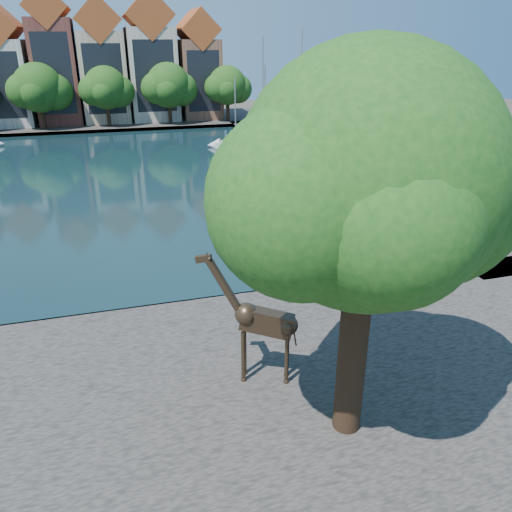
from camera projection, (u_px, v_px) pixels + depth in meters
The scene contains 20 objects.
ground at pixel (87, 324), 20.88m from camera, with size 160.00×160.00×0.00m, color #38332B.
water_basin at pixel (93, 180), 42.00m from camera, with size 38.00×50.00×0.08m, color black.
near_quay at pixel (82, 436), 14.62m from camera, with size 50.00×14.00×0.50m, color #49443F.
far_quay at pixel (95, 123), 70.10m from camera, with size 60.00×16.00×0.50m, color #49443F.
right_quay at pixel (361, 160), 48.34m from camera, with size 14.00×52.00×0.50m, color #49443F.
plane_tree at pixel (372, 188), 11.85m from camera, with size 8.32×6.40×10.62m.
townhouse_west_inner at pixel (3, 70), 64.57m from camera, with size 6.43×9.18×15.15m.
townhouse_center at pixel (55, 61), 65.84m from camera, with size 5.44×9.18×16.93m.
townhouse_east_inner at pixel (103, 66), 67.63m from camera, with size 5.94×9.18×15.79m.
townhouse_east_mid at pixel (151, 62), 69.15m from camera, with size 6.43×9.18×16.65m.
townhouse_east_end at pixel (198, 69), 71.22m from camera, with size 5.44×9.18×14.43m.
far_tree_mid_west at pixel (39, 89), 61.74m from camera, with size 7.80×6.00×8.00m.
far_tree_mid_east at pixel (106, 89), 63.85m from camera, with size 7.02×5.40×7.52m.
far_tree_east at pixel (169, 87), 65.86m from camera, with size 7.54×5.80×7.84m.
far_tree_far_east at pixel (228, 87), 67.98m from camera, with size 6.76×5.20×7.36m.
giraffe_statue at pixel (259, 321), 15.87m from camera, with size 3.03×1.38×4.46m.
sailboat_right_a at pixel (264, 196), 35.89m from camera, with size 6.08×3.16×9.35m.
sailboat_right_b at pixel (297, 188), 37.77m from camera, with size 6.34×4.00×11.63m.
sailboat_right_c at pixel (262, 162), 45.71m from camera, with size 6.87×4.18×11.12m.
sailboat_right_d at pixel (236, 143), 54.55m from camera, with size 4.63×2.86×7.27m.
Camera 1 is at (1.75, -19.29, 10.91)m, focal length 35.00 mm.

